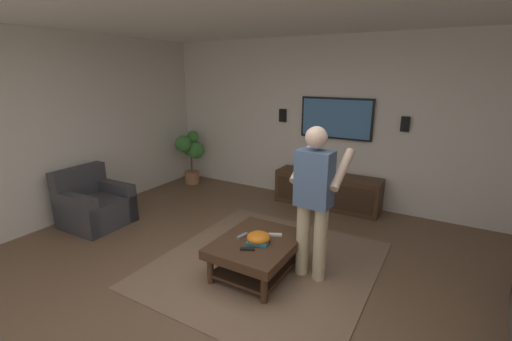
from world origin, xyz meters
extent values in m
plane|color=brown|center=(0.00, 0.00, 0.00)|extent=(7.74, 7.74, 0.00)
cube|color=silver|center=(3.16, 0.00, 1.35)|extent=(0.10, 6.65, 2.70)
cube|color=silver|center=(0.00, 3.27, 1.35)|extent=(6.41, 0.10, 2.70)
cube|color=#7A604C|center=(0.73, 0.03, 0.01)|extent=(2.47, 2.33, 0.01)
cube|color=#38383D|center=(0.45, 2.67, 0.20)|extent=(0.82, 0.82, 0.40)
cube|color=#38383D|center=(0.45, 2.99, 0.61)|extent=(0.80, 0.20, 0.42)
cube|color=#38383D|center=(0.13, 2.66, 0.28)|extent=(0.18, 0.80, 0.56)
cube|color=#38383D|center=(0.77, 2.68, 0.28)|extent=(0.18, 0.80, 0.56)
cube|color=#422B1C|center=(0.53, 0.03, 0.35)|extent=(1.00, 0.80, 0.10)
cylinder|color=#422B1C|center=(0.95, -0.29, 0.15)|extent=(0.07, 0.07, 0.30)
cylinder|color=#422B1C|center=(0.95, 0.35, 0.15)|extent=(0.07, 0.07, 0.30)
cylinder|color=#422B1C|center=(0.11, -0.29, 0.15)|extent=(0.07, 0.07, 0.30)
cylinder|color=#422B1C|center=(0.11, 0.35, 0.15)|extent=(0.07, 0.07, 0.30)
cube|color=#382417|center=(0.53, 0.03, 0.10)|extent=(0.88, 0.68, 0.03)
cube|color=#422B1C|center=(2.83, 0.04, 0.28)|extent=(0.44, 1.70, 0.55)
cube|color=#352216|center=(2.60, 0.04, 0.28)|extent=(0.01, 1.56, 0.39)
cube|color=black|center=(3.07, 0.04, 1.43)|extent=(0.05, 1.17, 0.66)
cube|color=#35679D|center=(3.04, 0.04, 1.43)|extent=(0.01, 1.11, 0.60)
cylinder|color=#C6B793|center=(0.76, -0.60, 0.41)|extent=(0.14, 0.14, 0.82)
cylinder|color=#C6B793|center=(0.77, -0.40, 0.41)|extent=(0.14, 0.14, 0.82)
cube|color=slate|center=(0.77, -0.50, 1.11)|extent=(0.24, 0.37, 0.58)
sphere|color=beige|center=(0.77, -0.50, 1.53)|extent=(0.22, 0.22, 0.22)
cylinder|color=beige|center=(0.94, -0.72, 1.20)|extent=(0.48, 0.11, 0.37)
cylinder|color=beige|center=(0.96, -0.28, 1.20)|extent=(0.48, 0.11, 0.37)
cube|color=white|center=(1.15, -0.51, 1.10)|extent=(0.04, 0.05, 0.16)
cylinder|color=#9E6B4C|center=(2.66, 2.77, 0.12)|extent=(0.29, 0.29, 0.24)
cylinder|color=brown|center=(2.66, 2.77, 0.44)|extent=(0.04, 0.04, 0.40)
sphere|color=#3D7F38|center=(2.53, 2.84, 0.82)|extent=(0.32, 0.32, 0.32)
sphere|color=#3D7F38|center=(2.79, 2.77, 0.70)|extent=(0.26, 0.26, 0.26)
sphere|color=#3D7F38|center=(2.72, 2.88, 0.66)|extent=(0.22, 0.22, 0.22)
sphere|color=#3D7F38|center=(2.75, 2.73, 0.67)|extent=(0.34, 0.34, 0.34)
sphere|color=#3D7F38|center=(2.74, 2.78, 0.93)|extent=(0.23, 0.23, 0.23)
ellipsoid|color=orange|center=(0.49, -0.01, 0.46)|extent=(0.25, 0.25, 0.11)
cube|color=white|center=(0.72, -0.09, 0.41)|extent=(0.11, 0.15, 0.02)
cube|color=black|center=(0.29, 0.01, 0.41)|extent=(0.11, 0.15, 0.02)
cube|color=slate|center=(0.51, 0.21, 0.41)|extent=(0.15, 0.07, 0.02)
cube|color=teal|center=(0.46, -0.02, 0.42)|extent=(0.21, 0.25, 0.04)
sphere|color=red|center=(2.82, 0.53, 0.66)|extent=(0.22, 0.22, 0.22)
cube|color=black|center=(3.08, -0.99, 1.41)|extent=(0.06, 0.12, 0.22)
cube|color=black|center=(3.08, 1.00, 1.42)|extent=(0.06, 0.12, 0.22)
camera|label=1|loc=(-2.39, -1.67, 2.14)|focal=24.29mm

